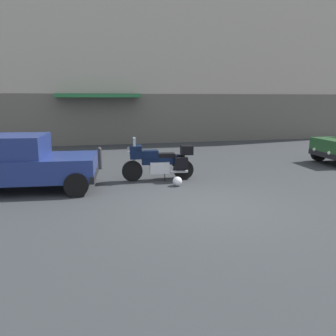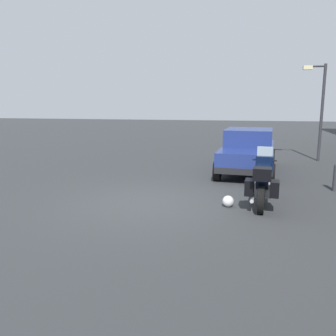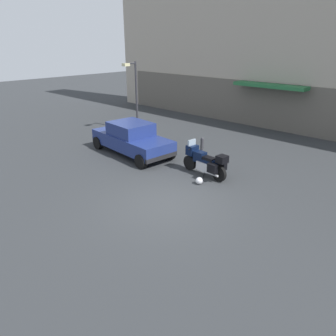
{
  "view_description": "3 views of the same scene",
  "coord_description": "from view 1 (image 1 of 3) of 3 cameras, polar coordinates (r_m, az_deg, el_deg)",
  "views": [
    {
      "loc": [
        -2.56,
        -7.03,
        2.53
      ],
      "look_at": [
        -0.76,
        0.66,
        0.86
      ],
      "focal_mm": 35.1,
      "sensor_mm": 36.0,
      "label": 1
    },
    {
      "loc": [
        8.24,
        2.23,
        2.54
      ],
      "look_at": [
        -0.05,
        0.58,
        0.93
      ],
      "focal_mm": 37.58,
      "sensor_mm": 36.0,
      "label": 2
    },
    {
      "loc": [
        6.65,
        -6.96,
        5.17
      ],
      "look_at": [
        -0.49,
        0.65,
        0.99
      ],
      "focal_mm": 34.13,
      "sensor_mm": 36.0,
      "label": 3
    }
  ],
  "objects": [
    {
      "name": "motorcycle",
      "position": [
        10.29,
        -1.5,
        1.25
      ],
      "size": [
        2.26,
        0.83,
        1.36
      ],
      "rotation": [
        0.0,
        0.0,
        3.05
      ],
      "color": "black",
      "rests_on": "ground"
    },
    {
      "name": "bollard_curbside",
      "position": [
        12.24,
        -11.8,
        1.82
      ],
      "size": [
        0.16,
        0.16,
        0.81
      ],
      "color": "#333338",
      "rests_on": "ground"
    },
    {
      "name": "helmet",
      "position": [
        9.7,
        1.65,
        -2.32
      ],
      "size": [
        0.28,
        0.28,
        0.28
      ],
      "primitive_type": "sphere",
      "color": "silver",
      "rests_on": "ground"
    },
    {
      "name": "building_facade_rear",
      "position": [
        20.43,
        -6.2,
        23.25
      ],
      "size": [
        31.66,
        3.4,
        13.23
      ],
      "color": "#A89E8E",
      "rests_on": "ground"
    },
    {
      "name": "ground_plane",
      "position": [
        7.9,
        6.54,
        -6.8
      ],
      "size": [
        80.0,
        80.0,
        0.0
      ],
      "primitive_type": "plane",
      "color": "#2D3033"
    },
    {
      "name": "car_sedan_far",
      "position": [
        10.04,
        -25.45,
        0.76
      ],
      "size": [
        4.68,
        2.27,
        1.56
      ],
      "rotation": [
        0.0,
        0.0,
        3.05
      ],
      "color": "navy",
      "rests_on": "ground"
    }
  ]
}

